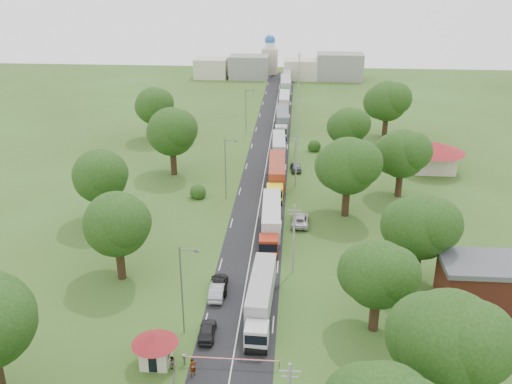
# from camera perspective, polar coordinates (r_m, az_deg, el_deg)

# --- Properties ---
(ground) EXTENTS (260.00, 260.00, 0.00)m
(ground) POSITION_cam_1_polar(r_m,az_deg,el_deg) (77.13, -0.32, -5.17)
(ground) COLOR #304517
(ground) RESTS_ON ground
(road) EXTENTS (8.00, 200.00, 0.04)m
(road) POSITION_cam_1_polar(r_m,az_deg,el_deg) (95.22, 0.65, 0.45)
(road) COLOR black
(road) RESTS_ON ground
(boom_barrier) EXTENTS (9.22, 0.35, 1.18)m
(boom_barrier) POSITION_cam_1_polar(r_m,az_deg,el_deg) (55.95, -3.91, -16.32)
(boom_barrier) COLOR slate
(boom_barrier) RESTS_ON ground
(guard_booth) EXTENTS (4.40, 4.40, 3.45)m
(guard_booth) POSITION_cam_1_polar(r_m,az_deg,el_deg) (56.19, -10.06, -14.83)
(guard_booth) COLOR beige
(guard_booth) RESTS_ON ground
(info_sign) EXTENTS (0.12, 3.10, 4.10)m
(info_sign) POSITION_cam_1_polar(r_m,az_deg,el_deg) (108.12, 3.93, 4.86)
(info_sign) COLOR slate
(info_sign) RESTS_ON ground
(pole_1) EXTENTS (1.60, 0.24, 9.00)m
(pole_1) POSITION_cam_1_polar(r_m,az_deg,el_deg) (68.55, 3.80, -4.59)
(pole_1) COLOR gray
(pole_1) RESTS_ON ground
(pole_2) EXTENTS (1.60, 0.24, 9.00)m
(pole_2) POSITION_cam_1_polar(r_m,az_deg,el_deg) (94.32, 4.04, 3.22)
(pole_2) COLOR gray
(pole_2) RESTS_ON ground
(pole_3) EXTENTS (1.60, 0.24, 9.00)m
(pole_3) POSITION_cam_1_polar(r_m,az_deg,el_deg) (121.08, 4.18, 7.64)
(pole_3) COLOR gray
(pole_3) RESTS_ON ground
(pole_4) EXTENTS (1.60, 0.24, 9.00)m
(pole_4) POSITION_cam_1_polar(r_m,az_deg,el_deg) (148.30, 4.26, 10.44)
(pole_4) COLOR gray
(pole_4) RESTS_ON ground
(pole_5) EXTENTS (1.60, 0.24, 9.00)m
(pole_5) POSITION_cam_1_polar(r_m,az_deg,el_deg) (175.77, 4.32, 12.37)
(pole_5) COLOR gray
(pole_5) RESTS_ON ground
(lamp_0) EXTENTS (2.03, 0.22, 10.00)m
(lamp_0) POSITION_cam_1_polar(r_m,az_deg,el_deg) (57.87, -7.31, -9.33)
(lamp_0) COLOR slate
(lamp_0) RESTS_ON ground
(lamp_1) EXTENTS (2.03, 0.22, 10.00)m
(lamp_1) POSITION_cam_1_polar(r_m,az_deg,el_deg) (89.05, -2.99, 2.64)
(lamp_1) COLOR slate
(lamp_1) RESTS_ON ground
(lamp_2) EXTENTS (2.03, 0.22, 10.00)m
(lamp_2) POSITION_cam_1_polar(r_m,az_deg,el_deg) (122.31, -0.95, 8.27)
(lamp_2) COLOR slate
(lamp_2) RESTS_ON ground
(tree_1) EXTENTS (9.60, 9.60, 12.05)m
(tree_1) POSITION_cam_1_polar(r_m,az_deg,el_deg) (49.03, 18.70, -13.83)
(tree_1) COLOR #382616
(tree_1) RESTS_ON ground
(tree_2) EXTENTS (8.00, 8.00, 10.10)m
(tree_2) POSITION_cam_1_polar(r_m,az_deg,el_deg) (58.73, 12.09, -7.98)
(tree_2) COLOR #382616
(tree_2) RESTS_ON ground
(tree_3) EXTENTS (8.80, 8.80, 11.07)m
(tree_3) POSITION_cam_1_polar(r_m,az_deg,el_deg) (68.21, 16.12, -3.27)
(tree_3) COLOR #382616
(tree_3) RESTS_ON ground
(tree_4) EXTENTS (9.60, 9.60, 12.05)m
(tree_4) POSITION_cam_1_polar(r_m,az_deg,el_deg) (83.39, 9.18, 2.63)
(tree_4) COLOR #382616
(tree_4) RESTS_ON ground
(tree_5) EXTENTS (8.80, 8.80, 11.07)m
(tree_5) POSITION_cam_1_polar(r_m,az_deg,el_deg) (92.28, 14.38, 3.77)
(tree_5) COLOR #382616
(tree_5) RESTS_ON ground
(tree_6) EXTENTS (8.00, 8.00, 10.10)m
(tree_6) POSITION_cam_1_polar(r_m,az_deg,el_deg) (107.63, 9.23, 6.53)
(tree_6) COLOR #382616
(tree_6) RESTS_ON ground
(tree_7) EXTENTS (9.60, 9.60, 12.05)m
(tree_7) POSITION_cam_1_polar(r_m,az_deg,el_deg) (122.83, 12.98, 8.86)
(tree_7) COLOR #382616
(tree_7) RESTS_ON ground
(tree_10) EXTENTS (8.80, 8.80, 11.07)m
(tree_10) POSITION_cam_1_polar(r_m,az_deg,el_deg) (68.05, -13.74, -3.07)
(tree_10) COLOR #382616
(tree_10) RESTS_ON ground
(tree_11) EXTENTS (8.80, 8.80, 11.07)m
(tree_11) POSITION_cam_1_polar(r_m,az_deg,el_deg) (83.28, -15.32, 1.61)
(tree_11) COLOR #382616
(tree_11) RESTS_ON ground
(tree_12) EXTENTS (9.60, 9.60, 12.05)m
(tree_12) POSITION_cam_1_polar(r_m,az_deg,el_deg) (99.66, -8.42, 6.02)
(tree_12) COLOR #382616
(tree_12) RESTS_ON ground
(tree_13) EXTENTS (8.80, 8.80, 11.07)m
(tree_13) POSITION_cam_1_polar(r_m,az_deg,el_deg) (120.40, -10.15, 8.51)
(tree_13) COLOR #382616
(tree_13) RESTS_ON ground
(house_brick) EXTENTS (8.60, 6.60, 5.20)m
(house_brick) POSITION_cam_1_polar(r_m,az_deg,el_deg) (68.31, 21.34, -8.32)
(house_brick) COLOR maroon
(house_brick) RESTS_ON ground
(house_cream) EXTENTS (10.08, 10.08, 5.80)m
(house_cream) POSITION_cam_1_polar(r_m,az_deg,el_deg) (106.03, 17.46, 3.84)
(house_cream) COLOR beige
(house_cream) RESTS_ON ground
(distant_town) EXTENTS (52.00, 8.00, 8.00)m
(distant_town) POSITION_cam_1_polar(r_m,az_deg,el_deg) (180.96, 2.76, 12.33)
(distant_town) COLOR gray
(distant_town) RESTS_ON ground
(church) EXTENTS (5.00, 5.00, 12.30)m
(church) POSITION_cam_1_polar(r_m,az_deg,el_deg) (188.70, 1.39, 13.36)
(church) COLOR beige
(church) RESTS_ON ground
(truck_0) EXTENTS (2.78, 13.94, 3.86)m
(truck_0) POSITION_cam_1_polar(r_m,az_deg,el_deg) (62.16, 0.47, -10.48)
(truck_0) COLOR silver
(truck_0) RESTS_ON ground
(truck_1) EXTENTS (2.95, 14.69, 4.06)m
(truck_1) POSITION_cam_1_polar(r_m,az_deg,el_deg) (78.52, 1.52, -2.89)
(truck_1) COLOR #A02512
(truck_1) RESTS_ON ground
(truck_2) EXTENTS (3.08, 15.37, 4.25)m
(truck_2) POSITION_cam_1_polar(r_m,az_deg,el_deg) (94.56, 2.08, 1.75)
(truck_2) COLOR yellow
(truck_2) RESTS_ON ground
(truck_3) EXTENTS (2.85, 13.84, 3.83)m
(truck_3) POSITION_cam_1_polar(r_m,az_deg,el_deg) (108.25, 2.28, 4.37)
(truck_3) COLOR navy
(truck_3) RESTS_ON ground
(truck_4) EXTENTS (3.22, 15.37, 4.25)m
(truck_4) POSITION_cam_1_polar(r_m,az_deg,el_deg) (126.32, 2.64, 7.17)
(truck_4) COLOR #B7B7B7
(truck_4) RESTS_ON ground
(truck_5) EXTENTS (2.52, 14.21, 3.94)m
(truck_5) POSITION_cam_1_polar(r_m,az_deg,el_deg) (142.76, 2.84, 8.92)
(truck_5) COLOR #B62C1C
(truck_5) RESTS_ON ground
(truck_6) EXTENTS (3.24, 15.61, 4.32)m
(truck_6) POSITION_cam_1_polar(r_m,az_deg,el_deg) (159.87, 2.98, 10.49)
(truck_6) COLOR #296F3A
(truck_6) RESTS_ON ground
(truck_7) EXTENTS (2.70, 13.86, 3.84)m
(truck_7) POSITION_cam_1_polar(r_m,az_deg,el_deg) (174.12, 3.11, 11.42)
(truck_7) COLOR #BCBCBC
(truck_7) RESTS_ON ground
(car_lane_front) EXTENTS (1.82, 4.18, 1.40)m
(car_lane_front) POSITION_cam_1_polar(r_m,az_deg,el_deg) (59.77, -4.90, -13.67)
(car_lane_front) COLOR black
(car_lane_front) RESTS_ON ground
(car_lane_mid) EXTENTS (1.70, 4.66, 1.53)m
(car_lane_mid) POSITION_cam_1_polar(r_m,az_deg,el_deg) (65.87, -3.88, -9.76)
(car_lane_mid) COLOR #96999E
(car_lane_mid) RESTS_ON ground
(car_lane_rear) EXTENTS (2.36, 5.06, 1.43)m
(car_lane_rear) POSITION_cam_1_polar(r_m,az_deg,el_deg) (67.05, -3.72, -9.17)
(car_lane_rear) COLOR black
(car_lane_rear) RESTS_ON ground
(car_verge_near) EXTENTS (2.58, 5.32, 1.46)m
(car_verge_near) POSITION_cam_1_polar(r_m,az_deg,el_deg) (82.28, 4.43, -2.79)
(car_verge_near) COLOR #BABABA
(car_verge_near) RESTS_ON ground
(car_verge_far) EXTENTS (2.26, 4.56, 1.49)m
(car_verge_far) POSITION_cam_1_polar(r_m,az_deg,el_deg) (102.80, 4.02, 2.56)
(car_verge_far) COLOR #5B5F63
(car_verge_far) RESTS_ON ground
(pedestrian_near) EXTENTS (0.80, 0.79, 1.86)m
(pedestrian_near) POSITION_cam_1_polar(r_m,az_deg,el_deg) (55.13, -6.33, -17.06)
(pedestrian_near) COLOR gray
(pedestrian_near) RESTS_ON ground
(pedestrian_booth) EXTENTS (1.01, 1.00, 1.64)m
(pedestrian_booth) POSITION_cam_1_polar(r_m,az_deg,el_deg) (55.88, -8.36, -16.70)
(pedestrian_booth) COLOR gray
(pedestrian_booth) RESTS_ON ground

